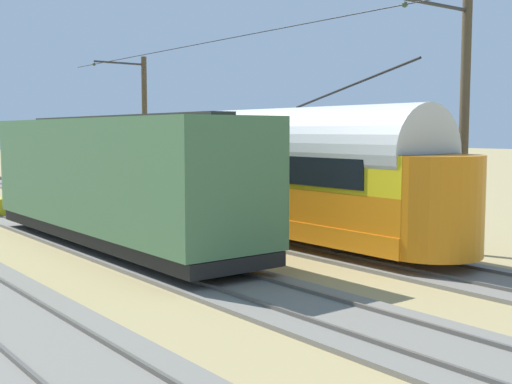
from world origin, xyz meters
The scene contains 8 objects.
ground_plane centered at (0.00, 0.00, 0.00)m, with size 220.00×220.00×0.00m, color tan.
track_streetcar_siding centered at (-4.94, -0.31, 0.05)m, with size 2.80×80.00×0.18m.
track_adjacent_siding centered at (0.00, -0.31, 0.05)m, with size 2.80×80.00×0.18m.
vintage_streetcar centered at (-4.94, 1.00, 2.26)m, with size 2.65×17.52×5.29m.
coach_adjacent centered at (0.00, 0.66, 2.16)m, with size 2.96×12.69×3.85m.
catenary_pole_foreground centered at (-7.59, -11.76, 3.86)m, with size 2.95×0.28×7.38m.
catenary_pole_mid_near centered at (-7.59, 7.47, 3.86)m, with size 2.95×0.28×7.38m.
track_end_bumper centered at (0.00, -8.75, 0.40)m, with size 1.80×0.60×0.80m, color #B2A519.
Camera 1 is at (8.64, 18.72, 3.58)m, focal length 45.82 mm.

